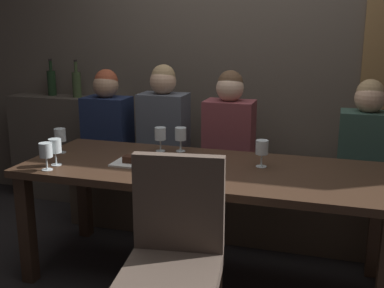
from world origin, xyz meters
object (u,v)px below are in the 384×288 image
(wine_glass_near_left, at_px, (60,136))
(wine_glass_center_back, at_px, (55,147))
(dining_table, at_px, (203,180))
(wine_bottle_dark_red, at_px, (52,82))
(diner_near_end, at_px, (366,139))
(banquette_bench, at_px, (228,205))
(wine_glass_center_front, at_px, (160,135))
(wine_bottle_pale_label, at_px, (77,84))
(dessert_plate, at_px, (129,162))
(wine_glass_end_left, at_px, (46,151))
(chair_near_side, at_px, (174,248))
(diner_far_end, at_px, (229,128))
(wine_glass_far_left, at_px, (262,149))
(wine_glass_end_right, at_px, (181,134))
(diner_redhead, at_px, (107,122))
(diner_bearded, at_px, (164,122))

(wine_glass_near_left, bearing_deg, wine_glass_center_back, -63.56)
(dining_table, bearing_deg, wine_bottle_dark_red, 148.17)
(diner_near_end, bearing_deg, banquette_bench, -178.58)
(banquette_bench, height_order, wine_glass_center_front, wine_glass_center_front)
(wine_bottle_dark_red, height_order, wine_bottle_pale_label, same)
(wine_glass_center_back, xyz_separation_m, dessert_plate, (0.41, 0.16, -0.10))
(banquette_bench, distance_m, wine_glass_end_left, 1.48)
(banquette_bench, xyz_separation_m, wine_bottle_pale_label, (-1.44, 0.33, 0.84))
(wine_glass_center_back, bearing_deg, chair_near_side, -27.84)
(diner_far_end, distance_m, wine_glass_center_front, 0.58)
(wine_bottle_dark_red, height_order, wine_glass_center_front, wine_bottle_dark_red)
(diner_far_end, bearing_deg, wine_glass_center_back, -133.12)
(wine_glass_far_left, relative_size, dessert_plate, 0.86)
(wine_glass_end_left, xyz_separation_m, dessert_plate, (0.41, 0.26, -0.10))
(dessert_plate, bearing_deg, dining_table, 9.33)
(wine_glass_end_left, bearing_deg, wine_glass_far_left, 19.95)
(wine_glass_near_left, bearing_deg, wine_glass_end_right, 19.46)
(diner_redhead, distance_m, wine_glass_center_front, 0.76)
(diner_redhead, xyz_separation_m, dessert_plate, (0.54, -0.78, -0.07))
(wine_glass_end_left, bearing_deg, diner_bearded, 71.63)
(chair_near_side, distance_m, diner_bearded, 1.57)
(diner_redhead, bearing_deg, diner_near_end, 0.63)
(banquette_bench, bearing_deg, wine_glass_near_left, -146.13)
(diner_near_end, height_order, dessert_plate, diner_near_end)
(diner_far_end, height_order, diner_near_end, diner_far_end)
(wine_bottle_pale_label, distance_m, wine_glass_end_left, 1.50)
(diner_near_end, xyz_separation_m, wine_glass_center_front, (-1.33, -0.46, 0.04))
(wine_glass_center_back, distance_m, dessert_plate, 0.45)
(wine_bottle_dark_red, bearing_deg, wine_glass_center_back, -56.74)
(dining_table, height_order, diner_redhead, diner_redhead)
(diner_bearded, xyz_separation_m, wine_bottle_pale_label, (-0.93, 0.33, 0.23))
(dining_table, xyz_separation_m, wine_glass_end_right, (-0.24, 0.30, 0.20))
(banquette_bench, bearing_deg, wine_glass_far_left, -61.00)
(wine_bottle_pale_label, bearing_deg, banquette_bench, -12.96)
(wine_glass_end_left, distance_m, wine_glass_center_back, 0.10)
(wine_glass_far_left, height_order, wine_glass_end_right, same)
(wine_glass_center_front, bearing_deg, chair_near_side, -66.00)
(diner_redhead, distance_m, wine_glass_end_right, 0.85)
(chair_near_side, bearing_deg, wine_glass_end_right, 106.72)
(dining_table, height_order, wine_glass_end_left, wine_glass_end_left)
(dining_table, relative_size, wine_glass_center_front, 13.41)
(diner_bearded, relative_size, wine_glass_end_right, 5.08)
(diner_redhead, relative_size, wine_glass_center_back, 4.79)
(chair_near_side, bearing_deg, diner_near_end, 58.39)
(diner_bearded, relative_size, dessert_plate, 4.38)
(wine_glass_center_front, height_order, wine_glass_end_right, same)
(wine_glass_near_left, relative_size, wine_glass_center_back, 1.00)
(chair_near_side, relative_size, wine_glass_far_left, 5.98)
(diner_far_end, bearing_deg, wine_bottle_pale_label, 166.92)
(banquette_bench, height_order, wine_glass_end_left, wine_glass_end_left)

